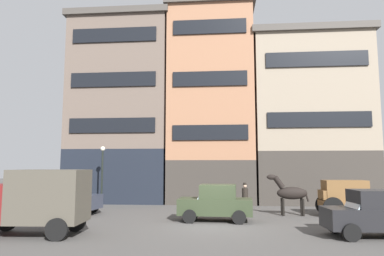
{
  "coord_description": "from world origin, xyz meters",
  "views": [
    {
      "loc": [
        0.47,
        -16.53,
        2.75
      ],
      "look_at": [
        -1.18,
        2.16,
        4.86
      ],
      "focal_mm": 32.13,
      "sensor_mm": 36.0,
      "label": 1
    }
  ],
  "objects": [
    {
      "name": "cargo_wagon",
      "position": [
        7.24,
        3.61,
        1.15
      ],
      "size": [
        2.94,
        1.58,
        1.98
      ],
      "color": "brown",
      "rests_on": "ground_plane"
    },
    {
      "name": "delivery_truck_near",
      "position": [
        -7.07,
        -3.06,
        1.42
      ],
      "size": [
        4.43,
        2.32,
        2.62
      ],
      "color": "maroon",
      "rests_on": "ground_plane"
    },
    {
      "name": "sedan_dark",
      "position": [
        0.12,
        1.25,
        0.91
      ],
      "size": [
        3.78,
        2.01,
        1.83
      ],
      "color": "#2D3823",
      "rests_on": "ground_plane"
    },
    {
      "name": "sedan_parked_curb",
      "position": [
        -8.48,
        3.03,
        0.91
      ],
      "size": [
        3.84,
        2.15,
        1.83
      ],
      "color": "#333847",
      "rests_on": "ground_plane"
    },
    {
      "name": "draft_horse",
      "position": [
        4.29,
        3.61,
        1.27
      ],
      "size": [
        2.35,
        0.65,
        2.3
      ],
      "color": "black",
      "rests_on": "ground_plane"
    },
    {
      "name": "building_far_left",
      "position": [
        -7.69,
        10.8,
        7.55
      ],
      "size": [
        8.27,
        5.68,
        15.01
      ],
      "color": "black",
      "rests_on": "ground_plane"
    },
    {
      "name": "streetlamp_curbside",
      "position": [
        -7.7,
        6.4,
        2.67
      ],
      "size": [
        0.32,
        0.32,
        4.12
      ],
      "color": "black",
      "rests_on": "ground_plane"
    },
    {
      "name": "building_center_left",
      "position": [
        -0.39,
        10.8,
        7.87
      ],
      "size": [
        7.02,
        5.68,
        15.65
      ],
      "color": "#38332D",
      "rests_on": "ground_plane"
    },
    {
      "name": "building_center_right",
      "position": [
        7.3,
        10.8,
        6.62
      ],
      "size": [
        9.06,
        5.68,
        13.14
      ],
      "color": "#38332D",
      "rests_on": "ground_plane"
    },
    {
      "name": "sedan_light",
      "position": [
        6.38,
        -2.21,
        0.91
      ],
      "size": [
        3.77,
        2.0,
        1.83
      ],
      "color": "black",
      "rests_on": "ground_plane"
    },
    {
      "name": "ground_plane",
      "position": [
        0.0,
        0.0,
        0.0
      ],
      "size": [
        120.0,
        120.0,
        0.0
      ],
      "primitive_type": "plane",
      "color": "#4C4947"
    },
    {
      "name": "pedestrian_officer",
      "position": [
        1.79,
        4.26,
        0.98
      ],
      "size": [
        0.43,
        0.43,
        1.79
      ],
      "color": "black",
      "rests_on": "ground_plane"
    }
  ]
}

